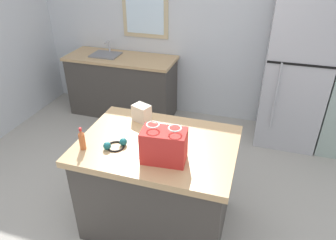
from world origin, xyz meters
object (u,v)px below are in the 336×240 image
refrigerator (296,73)px  small_box (142,113)px  shopping_bag (164,146)px  bottle (82,140)px  ear_defenders (115,145)px  kitchen_island (158,183)px

refrigerator → small_box: size_ratio=12.07×
shopping_bag → small_box: (-0.38, 0.52, -0.06)m
refrigerator → small_box: (-1.42, -1.57, 0.04)m
bottle → ear_defenders: bearing=22.0°
small_box → bottle: 0.64m
kitchen_island → ear_defenders: bearing=-151.3°
kitchen_island → refrigerator: 2.26m
refrigerator → kitchen_island: bearing=-121.7°
ear_defenders → refrigerator: bearing=54.4°
small_box → ear_defenders: 0.48m
bottle → ear_defenders: (0.24, 0.10, -0.06)m
refrigerator → ear_defenders: 2.51m
small_box → ear_defenders: size_ratio=0.74×
small_box → ear_defenders: bearing=-95.7°
kitchen_island → bottle: bearing=-154.2°
kitchen_island → ear_defenders: 0.59m
small_box → refrigerator: bearing=48.0°
shopping_bag → ear_defenders: bearing=174.0°
kitchen_island → ear_defenders: ear_defenders is taller
ear_defenders → kitchen_island: bearing=28.7°
shopping_bag → small_box: bearing=126.6°
shopping_bag → small_box: size_ratio=2.23×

